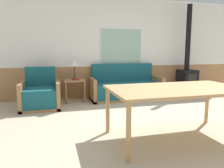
% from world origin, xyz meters
% --- Properties ---
extents(ground_plane, '(16.00, 16.00, 0.00)m').
position_xyz_m(ground_plane, '(0.00, 0.00, 0.00)').
color(ground_plane, beige).
extents(wall_back, '(7.20, 0.09, 2.70)m').
position_xyz_m(wall_back, '(0.00, 2.63, 1.35)').
color(wall_back, '#AD7A4C').
rests_on(wall_back, ground_plane).
extents(couch, '(1.88, 0.77, 0.92)m').
position_xyz_m(couch, '(0.02, 2.16, 0.28)').
color(couch, '#9E7042').
rests_on(couch, ground_plane).
extents(armchair, '(0.84, 0.87, 0.90)m').
position_xyz_m(armchair, '(-2.13, 1.78, 0.27)').
color(armchair, '#9E7042').
rests_on(armchair, ground_plane).
extents(side_table, '(0.51, 0.51, 0.56)m').
position_xyz_m(side_table, '(-1.33, 2.22, 0.46)').
color(side_table, '#9E7042').
rests_on(side_table, ground_plane).
extents(table_lamp, '(0.22, 0.22, 0.50)m').
position_xyz_m(table_lamp, '(-1.31, 2.31, 0.94)').
color(table_lamp, '#262628').
rests_on(table_lamp, side_table).
extents(book_stack, '(0.19, 0.17, 0.02)m').
position_xyz_m(book_stack, '(-1.30, 2.13, 0.56)').
color(book_stack, '#B22823').
rests_on(book_stack, side_table).
extents(dining_table, '(1.93, 1.09, 0.75)m').
position_xyz_m(dining_table, '(-0.13, -0.56, 0.69)').
color(dining_table, tan).
rests_on(dining_table, ground_plane).
extents(wood_stove, '(0.45, 0.48, 2.54)m').
position_xyz_m(wood_stove, '(1.88, 2.18, 0.67)').
color(wood_stove, black).
rests_on(wood_stove, ground_plane).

